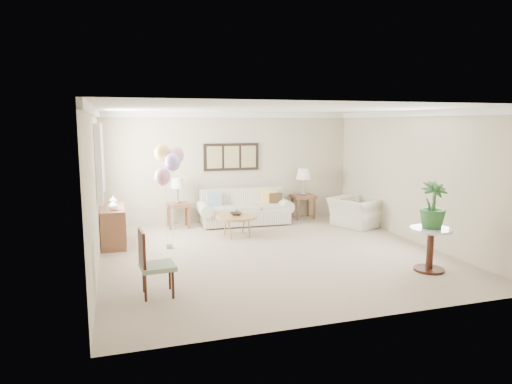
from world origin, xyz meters
TOP-DOWN VIEW (x-y plane):
  - ground_plane at (0.00, 0.00)m, footprint 6.00×6.00m
  - room_shell at (-0.11, 0.09)m, footprint 6.04×6.04m
  - wall_art_triptych at (0.00, 2.96)m, footprint 1.35×0.06m
  - sofa at (0.19, 2.51)m, footprint 2.24×0.90m
  - end_table_left at (-1.35, 2.60)m, footprint 0.52×0.47m
  - end_table_right at (1.76, 2.68)m, footprint 0.54×0.49m
  - lamp_left at (-1.35, 2.60)m, footprint 0.33×0.33m
  - lamp_right at (1.76, 2.68)m, footprint 0.38×0.38m
  - coffee_table at (-0.28, 1.42)m, footprint 0.88×0.88m
  - decor_bowl at (-0.30, 1.44)m, footprint 0.26×0.26m
  - armchair at (2.53, 1.48)m, footprint 1.19×1.26m
  - side_table at (2.08, -1.70)m, footprint 0.65×0.65m
  - potted_plant at (2.08, -1.70)m, footprint 0.47×0.47m
  - accent_chair at (-2.25, -1.46)m, footprint 0.50×0.50m
  - credenza at (-2.76, 1.50)m, footprint 0.46×1.20m
  - vase_white at (-2.74, 1.16)m, footprint 0.22×0.22m
  - vase_sage at (-2.74, 1.82)m, footprint 0.22×0.22m
  - balloon_cluster at (-1.73, 0.92)m, footprint 0.57×0.50m

SIDE VIEW (x-z plane):
  - ground_plane at x=0.00m, z-range 0.00..0.00m
  - sofa at x=0.19m, z-range -0.09..0.73m
  - armchair at x=2.53m, z-range 0.00..0.66m
  - credenza at x=-2.76m, z-range 0.00..0.74m
  - coffee_table at x=-0.28m, z-range 0.19..0.63m
  - end_table_left at x=-1.35m, z-range 0.19..0.75m
  - decor_bowl at x=-0.30m, z-range 0.44..0.50m
  - accent_chair at x=-2.25m, z-range 0.02..0.95m
  - end_table_right at x=1.76m, z-range 0.20..0.79m
  - side_table at x=2.08m, z-range 0.18..0.88m
  - vase_sage at x=-2.74m, z-range 0.74..0.92m
  - vase_white at x=-2.74m, z-range 0.74..0.94m
  - lamp_left at x=-1.35m, z-range 0.71..1.29m
  - potted_plant at x=2.08m, z-range 0.70..1.45m
  - lamp_right at x=1.76m, z-range 0.76..1.42m
  - wall_art_triptych at x=0.00m, z-range 1.23..1.88m
  - room_shell at x=-0.11m, z-range 0.33..2.93m
  - balloon_cluster at x=-1.73m, z-range 0.65..2.62m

